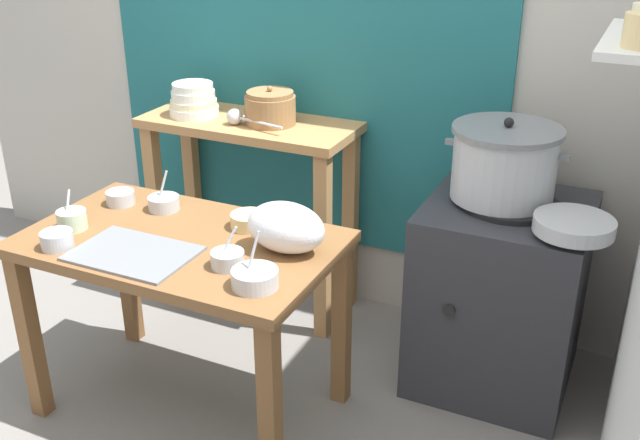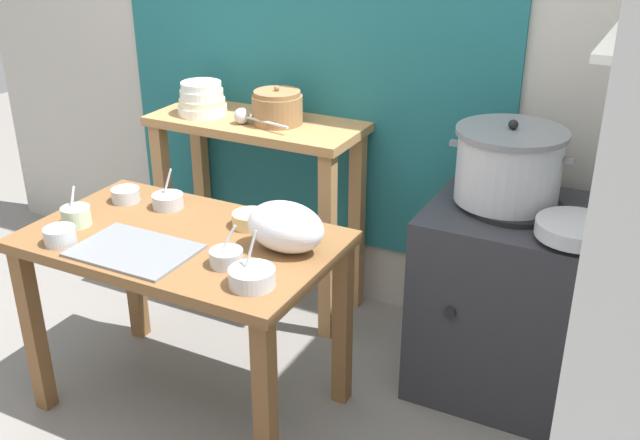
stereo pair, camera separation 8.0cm
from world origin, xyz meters
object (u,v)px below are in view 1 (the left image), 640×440
at_px(bowl_stack_enamel, 194,101).
at_px(prep_bowl_5, 57,239).
at_px(clay_pot, 270,108).
at_px(back_shelf_table, 250,168).
at_px(prep_bowl_2, 120,197).
at_px(prep_bowl_6, 249,220).
at_px(prep_bowl_1, 228,258).
at_px(serving_tray, 133,254).
at_px(wide_pan, 574,225).
at_px(plastic_bag, 286,227).
at_px(prep_bowl_4, 255,278).
at_px(prep_bowl_0, 72,219).
at_px(steamer_pot, 504,163).
at_px(stove_block, 499,294).
at_px(ladle, 237,117).
at_px(prep_table, 182,266).
at_px(prep_bowl_3, 164,202).

xyz_separation_m(bowl_stack_enamel, prep_bowl_5, (0.11, -1.01, -0.22)).
bearing_deg(clay_pot, back_shelf_table, -180.00).
distance_m(clay_pot, prep_bowl_2, 0.75).
bearing_deg(prep_bowl_6, prep_bowl_1, -72.93).
distance_m(clay_pot, serving_tray, 1.01).
height_order(wide_pan, prep_bowl_2, wide_pan).
bearing_deg(plastic_bag, prep_bowl_4, -84.27).
height_order(prep_bowl_0, prep_bowl_2, prep_bowl_0).
height_order(wide_pan, prep_bowl_0, prep_bowl_0).
xyz_separation_m(serving_tray, wide_pan, (1.31, 0.67, 0.08)).
bearing_deg(prep_bowl_0, prep_bowl_1, -0.92).
bearing_deg(back_shelf_table, steamer_pot, -5.49).
bearing_deg(back_shelf_table, prep_bowl_5, -98.17).
relative_size(stove_block, plastic_bag, 2.81).
xyz_separation_m(bowl_stack_enamel, serving_tray, (0.38, -0.94, -0.24)).
xyz_separation_m(stove_block, clay_pot, (-1.07, 0.13, 0.59)).
bearing_deg(serving_tray, prep_bowl_4, -1.43).
xyz_separation_m(wide_pan, prep_bowl_2, (-1.63, -0.34, -0.06)).
bearing_deg(stove_block, prep_bowl_1, -133.24).
height_order(steamer_pot, ladle, steamer_pot).
height_order(serving_tray, plastic_bag, plastic_bag).
xyz_separation_m(wide_pan, prep_bowl_0, (-1.64, -0.60, -0.05)).
xyz_separation_m(steamer_pot, prep_bowl_6, (-0.79, -0.51, -0.17)).
bearing_deg(steamer_pot, prep_table, -144.01).
bearing_deg(prep_bowl_5, prep_bowl_6, 39.52).
height_order(clay_pot, prep_bowl_5, clay_pot).
bearing_deg(steamer_pot, prep_bowl_0, -149.58).
xyz_separation_m(steamer_pot, bowl_stack_enamel, (-1.40, 0.08, 0.05)).
bearing_deg(back_shelf_table, prep_bowl_6, -60.24).
bearing_deg(wide_pan, bowl_stack_enamel, 170.77).
bearing_deg(serving_tray, prep_bowl_6, 55.73).
distance_m(bowl_stack_enamel, ladle, 0.26).
bearing_deg(prep_bowl_3, prep_bowl_6, -0.04).
bearing_deg(ladle, prep_bowl_2, -108.18).
bearing_deg(stove_block, bowl_stack_enamel, 176.15).
relative_size(back_shelf_table, clay_pot, 4.39).
distance_m(serving_tray, prep_bowl_2, 0.45).
height_order(back_shelf_table, plastic_bag, back_shelf_table).
bearing_deg(prep_bowl_5, back_shelf_table, 81.83).
xyz_separation_m(bowl_stack_enamel, plastic_bag, (0.82, -0.70, -0.16)).
bearing_deg(prep_bowl_2, ladle, 71.82).
distance_m(prep_table, plastic_bag, 0.44).
height_order(back_shelf_table, prep_bowl_1, back_shelf_table).
xyz_separation_m(clay_pot, prep_bowl_5, (-0.26, -1.04, -0.22)).
bearing_deg(prep_bowl_4, plastic_bag, 95.73).
relative_size(stove_block, bowl_stack_enamel, 3.55).
distance_m(prep_bowl_4, prep_bowl_5, 0.74).
height_order(back_shelf_table, prep_bowl_4, back_shelf_table).
xyz_separation_m(ladle, prep_bowl_4, (0.60, -0.91, -0.18)).
bearing_deg(prep_bowl_0, back_shelf_table, 77.01).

